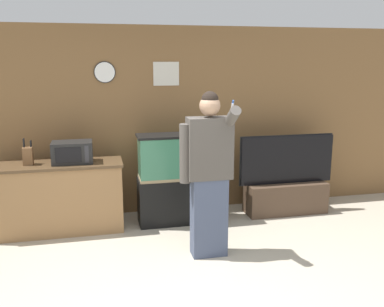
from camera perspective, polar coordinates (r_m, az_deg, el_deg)
The scene contains 8 objects.
ground_plane at distance 4.09m, azimuth 0.50°, elevation -19.18°, with size 18.00×18.00×0.00m, color #B2A893.
wall_back_paneled at distance 6.01m, azimuth -4.98°, elevation 4.31°, with size 10.00×0.08×2.60m.
counter_island at distance 5.67m, azimuth -17.62°, elevation -5.62°, with size 1.66×0.56×0.89m.
microwave at distance 5.50m, azimuth -15.66°, elevation 0.18°, with size 0.49×0.34×0.27m.
knife_block at distance 5.57m, azimuth -21.03°, elevation -0.27°, with size 0.11×0.12×0.32m.
aquarium_on_stand at distance 5.69m, azimuth -1.64°, elevation -3.37°, with size 1.11×0.40×1.20m.
tv_on_stand at distance 6.24m, azimuth 12.38°, elevation -4.74°, with size 1.38×0.40×1.12m.
person_standing at distance 4.62m, azimuth 2.21°, elevation -2.57°, with size 0.57×0.43×1.82m.
Camera 1 is at (-0.80, -3.39, 2.14)m, focal length 40.00 mm.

